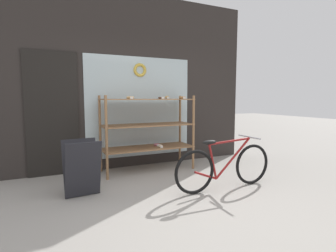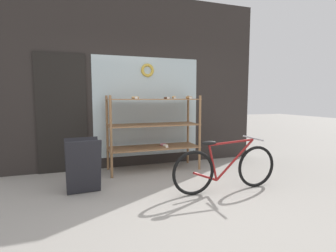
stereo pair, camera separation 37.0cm
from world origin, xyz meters
TOP-DOWN VIEW (x-y plane):
  - ground_plane at (0.00, 0.00)m, footprint 30.00×30.00m
  - storefront_facade at (-0.04, 2.33)m, footprint 5.03×0.13m
  - display_case at (0.22, 1.90)m, footprint 1.65×0.58m
  - bicycle at (0.86, 0.49)m, footprint 1.64×0.46m
  - sandwich_board at (-1.05, 1.06)m, footprint 0.49×0.42m

SIDE VIEW (x-z plane):
  - ground_plane at x=0.00m, z-range 0.00..0.00m
  - bicycle at x=0.86m, z-range -0.04..0.71m
  - sandwich_board at x=-1.05m, z-range 0.01..0.76m
  - display_case at x=0.22m, z-range 0.15..1.52m
  - storefront_facade at x=-0.04m, z-range -0.04..3.22m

